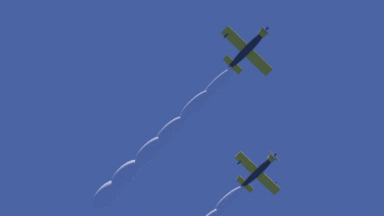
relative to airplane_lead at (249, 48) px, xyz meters
name	(u,v)px	position (x,y,z in m)	size (l,w,h in m)	color
airplane_lead	(249,48)	(0.00, 0.00, 0.00)	(7.06, 7.63, 2.93)	#232328
airplane_left_wingman	(259,171)	(-15.90, 10.38, 0.79)	(7.05, 7.66, 2.96)	#232328
smoke_trail_lead	(143,159)	(-20.05, -5.52, -1.13)	(27.76, 9.80, 3.50)	white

